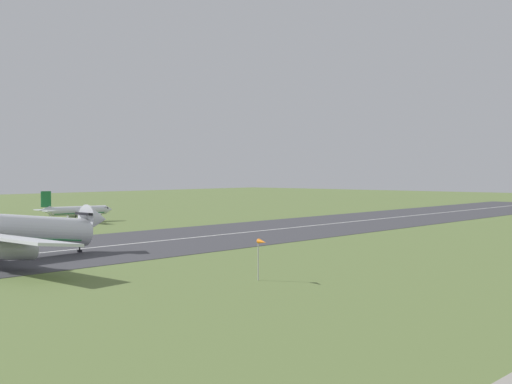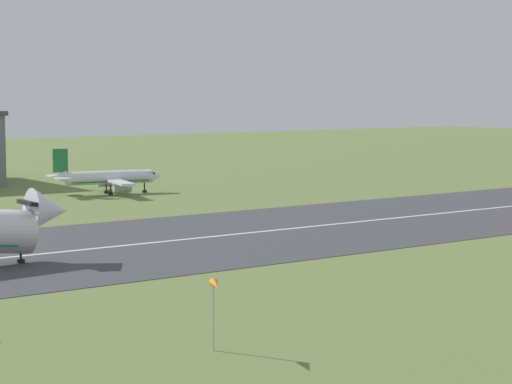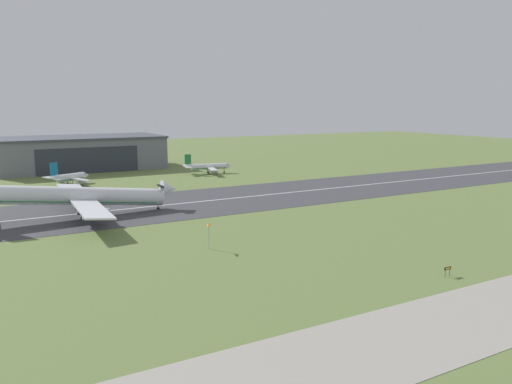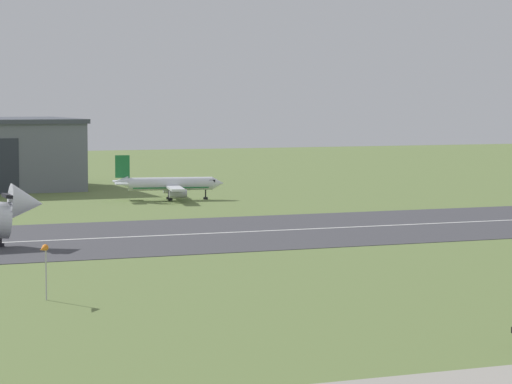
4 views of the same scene
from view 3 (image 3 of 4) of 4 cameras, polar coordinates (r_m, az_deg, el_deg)
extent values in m
plane|color=olive|center=(105.88, 13.17, -5.90)|extent=(646.42, 646.42, 0.00)
cube|color=#3D3D42|center=(154.18, -1.90, -0.65)|extent=(406.42, 41.13, 0.06)
cube|color=silver|center=(154.18, -1.90, -0.64)|extent=(365.78, 0.70, 0.01)
cube|color=slate|center=(235.50, -19.38, 4.15)|extent=(68.62, 33.97, 13.58)
cube|color=#424751|center=(234.94, -19.48, 5.90)|extent=(69.62, 34.97, 0.90)
cube|color=#2D333D|center=(218.94, -18.59, 3.43)|extent=(41.17, 0.12, 10.86)
cylinder|color=silver|center=(134.79, -19.70, -0.43)|extent=(44.36, 5.67, 9.00)
cone|color=silver|center=(140.02, -9.92, 0.38)|extent=(4.71, 4.73, 5.01)
cube|color=black|center=(139.20, -10.82, 0.68)|extent=(1.23, 3.95, 0.55)
cube|color=#1E7238|center=(135.01, -19.67, -0.96)|extent=(39.53, 5.33, 4.16)
cube|color=silver|center=(121.30, -18.31, -1.85)|extent=(7.02, 23.83, 1.04)
cylinder|color=#A8A8B2|center=(123.68, -17.82, -2.40)|extent=(6.33, 3.01, 3.45)
cube|color=silver|center=(148.87, -20.13, 0.17)|extent=(7.02, 23.83, 1.04)
cylinder|color=#A8A8B2|center=(147.47, -19.50, -0.54)|extent=(6.33, 3.01, 3.45)
cylinder|color=black|center=(139.77, -11.15, -1.30)|extent=(0.24, 0.24, 3.17)
cylinder|color=black|center=(140.04, -11.13, -1.85)|extent=(0.84, 0.84, 0.44)
cylinder|color=black|center=(132.87, -19.27, -2.26)|extent=(0.24, 0.24, 3.17)
cylinder|color=black|center=(133.16, -19.24, -2.84)|extent=(0.84, 0.84, 0.44)
cylinder|color=black|center=(138.25, -19.62, -1.82)|extent=(0.24, 0.24, 3.17)
cylinder|color=black|center=(138.53, -19.58, -2.37)|extent=(0.84, 0.84, 0.44)
cylinder|color=silver|center=(190.81, -20.42, 1.61)|extent=(10.64, 6.75, 2.62)
cone|color=silver|center=(194.36, -18.84, 1.85)|extent=(3.23, 3.36, 2.62)
cone|color=silver|center=(187.14, -22.17, 1.49)|extent=(3.84, 3.45, 2.35)
cube|color=black|center=(193.56, -19.16, 1.95)|extent=(1.93, 2.48, 0.44)
cube|color=#146B9E|center=(190.90, -20.41, 1.40)|extent=(9.63, 6.20, 0.20)
cube|color=silver|center=(186.01, -19.33, 1.33)|extent=(5.75, 9.41, 0.40)
cylinder|color=#A8A8B2|center=(187.01, -19.35, 1.04)|extent=(3.77, 2.89, 1.62)
cube|color=silver|center=(196.01, -21.33, 1.62)|extent=(5.75, 9.41, 0.40)
cylinder|color=#A8A8B2|center=(195.73, -21.10, 1.31)|extent=(3.77, 2.89, 1.62)
cube|color=#146B9E|center=(186.99, -22.11, 2.44)|extent=(2.70, 1.44, 4.45)
cube|color=silver|center=(184.39, -21.61, 1.38)|extent=(3.93, 4.68, 0.24)
cube|color=silver|center=(190.00, -22.67, 1.55)|extent=(3.93, 4.68, 0.24)
cylinder|color=black|center=(193.31, -19.38, 1.17)|extent=(0.24, 0.24, 1.43)
cylinder|color=black|center=(193.38, -19.38, 1.02)|extent=(0.84, 0.84, 0.44)
cylinder|color=black|center=(189.63, -20.19, 0.96)|extent=(0.24, 0.24, 1.43)
cylinder|color=black|center=(189.71, -20.19, 0.81)|extent=(0.84, 0.84, 0.44)
cylinder|color=black|center=(192.24, -20.71, 1.04)|extent=(0.24, 0.24, 1.43)
cylinder|color=black|center=(192.31, -20.70, 0.89)|extent=(0.84, 0.84, 0.44)
cylinder|color=silver|center=(208.54, -5.41, 2.93)|extent=(15.59, 5.49, 2.41)
cone|color=silver|center=(210.51, -3.07, 3.02)|extent=(2.62, 2.80, 2.41)
cone|color=silver|center=(206.80, -7.90, 2.94)|extent=(3.28, 2.71, 2.17)
cube|color=black|center=(210.17, -3.38, 3.14)|extent=(1.49, 2.23, 0.44)
cube|color=#1E7238|center=(208.62, -5.41, 2.75)|extent=(14.05, 5.06, 0.20)
cube|color=silver|center=(202.84, -4.97, 2.61)|extent=(4.35, 9.86, 0.40)
cylinder|color=#A8A8B2|center=(203.82, -4.88, 2.37)|extent=(3.37, 2.10, 1.50)
cube|color=silver|center=(214.47, -5.66, 3.00)|extent=(4.35, 9.86, 0.40)
cylinder|color=#A8A8B2|center=(213.95, -5.49, 2.72)|extent=(3.37, 2.10, 1.50)
cube|color=#1E7238|center=(206.55, -7.80, 3.72)|extent=(2.63, 0.81, 4.10)
cube|color=silver|center=(203.83, -7.74, 2.82)|extent=(3.00, 4.08, 0.24)
cube|color=silver|center=(209.80, -8.03, 3.02)|extent=(3.00, 4.08, 0.24)
cylinder|color=black|center=(210.23, -3.66, 2.43)|extent=(0.24, 0.24, 1.77)
cylinder|color=black|center=(210.32, -3.66, 2.25)|extent=(0.84, 0.84, 0.44)
cylinder|color=black|center=(207.36, -5.37, 2.30)|extent=(0.24, 0.24, 1.77)
cylinder|color=black|center=(207.45, -5.37, 2.12)|extent=(0.84, 0.84, 0.44)
cylinder|color=black|center=(210.17, -5.53, 2.40)|extent=(0.24, 0.24, 1.77)
cylinder|color=black|center=(210.26, -5.53, 2.22)|extent=(0.84, 0.84, 0.44)
cylinder|color=#B7B7BC|center=(100.18, -5.42, -5.05)|extent=(0.14, 0.14, 5.18)
cone|color=orange|center=(98.46, -5.45, -3.91)|extent=(1.41, 2.13, 0.60)
cylinder|color=#4C4C51|center=(90.27, 20.81, -8.71)|extent=(0.10, 0.10, 1.16)
cylinder|color=#4C4C51|center=(91.08, 21.26, -8.57)|extent=(0.10, 0.10, 1.16)
cube|color=black|center=(90.43, 21.07, -8.15)|extent=(1.56, 0.12, 0.49)
cube|color=yellow|center=(90.39, 21.10, -8.16)|extent=(1.19, 0.02, 0.29)
camera|label=1|loc=(44.73, -68.25, -15.81)|focal=50.00mm
camera|label=2|loc=(32.98, -26.56, -9.42)|focal=70.00mm
camera|label=4|loc=(28.13, 111.43, -24.50)|focal=85.00mm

